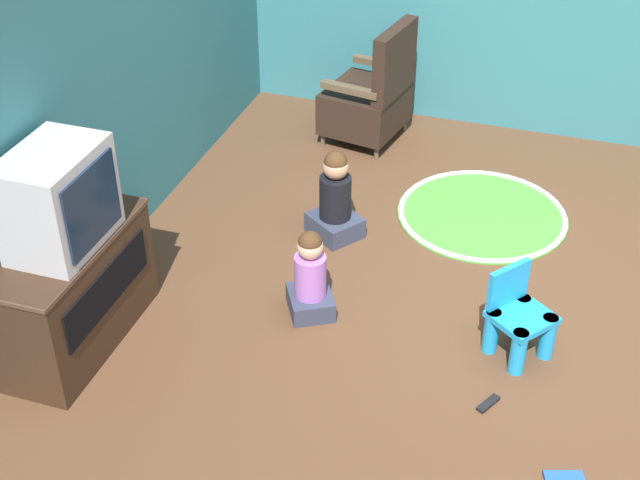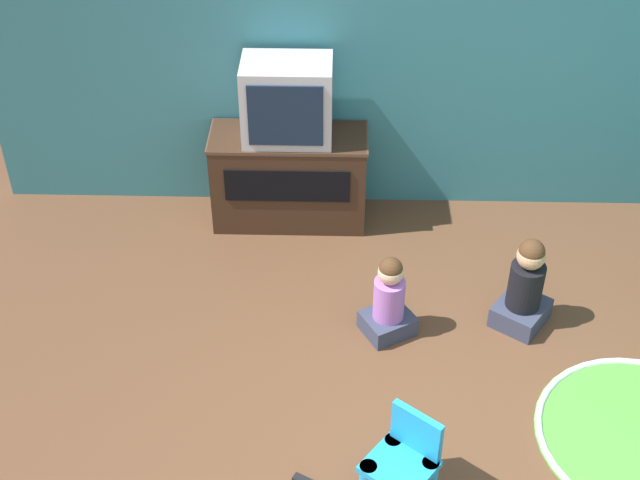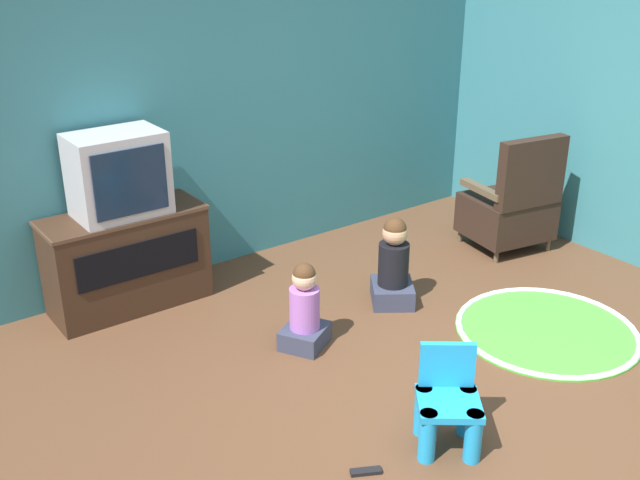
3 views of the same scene
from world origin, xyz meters
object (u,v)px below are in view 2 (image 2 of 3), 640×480
(television, at_px, (287,101))
(child_watching_left, at_px, (525,288))
(tv_cabinet, at_px, (289,176))
(child_watching_center, at_px, (389,301))
(yellow_kid_chair, at_px, (402,469))

(television, bearing_deg, child_watching_left, -35.00)
(tv_cabinet, distance_m, child_watching_center, 1.31)
(television, bearing_deg, yellow_kid_chair, -73.90)
(tv_cabinet, bearing_deg, child_watching_center, -60.42)
(child_watching_center, bearing_deg, yellow_kid_chair, -118.69)
(child_watching_left, distance_m, child_watching_center, 0.82)
(yellow_kid_chair, bearing_deg, child_watching_left, 96.18)
(tv_cabinet, bearing_deg, child_watching_left, -35.33)
(tv_cabinet, distance_m, child_watching_left, 1.79)
(tv_cabinet, distance_m, television, 0.59)
(tv_cabinet, xyz_separation_m, child_watching_center, (0.65, -1.14, -0.11))
(tv_cabinet, height_order, child_watching_left, tv_cabinet)
(television, relative_size, yellow_kid_chair, 1.12)
(child_watching_left, xyz_separation_m, child_watching_center, (-0.81, -0.10, -0.03))
(tv_cabinet, height_order, television, television)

